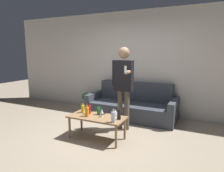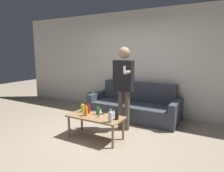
{
  "view_description": "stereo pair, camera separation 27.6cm",
  "coord_description": "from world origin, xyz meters",
  "px_view_note": "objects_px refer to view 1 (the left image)",
  "views": [
    {
      "loc": [
        1.75,
        -2.96,
        1.64
      ],
      "look_at": [
        0.03,
        0.66,
        0.95
      ],
      "focal_mm": 32.0,
      "sensor_mm": 36.0,
      "label": 1
    },
    {
      "loc": [
        2.0,
        -2.83,
        1.64
      ],
      "look_at": [
        0.03,
        0.66,
        0.95
      ],
      "focal_mm": 32.0,
      "sensor_mm": 36.0,
      "label": 2
    }
  ],
  "objects_px": {
    "coffee_table": "(97,119)",
    "person_standing_front": "(123,81)",
    "couch": "(132,105)",
    "bottle_orange": "(87,111)"
  },
  "relations": [
    {
      "from": "coffee_table",
      "to": "person_standing_front",
      "type": "xyz_separation_m",
      "value": [
        0.26,
        0.66,
        0.66
      ]
    },
    {
      "from": "couch",
      "to": "person_standing_front",
      "type": "bearing_deg",
      "value": -83.17
    },
    {
      "from": "couch",
      "to": "coffee_table",
      "type": "xyz_separation_m",
      "value": [
        -0.16,
        -1.52,
        0.09
      ]
    },
    {
      "from": "couch",
      "to": "coffee_table",
      "type": "distance_m",
      "value": 1.54
    },
    {
      "from": "couch",
      "to": "bottle_orange",
      "type": "distance_m",
      "value": 1.65
    },
    {
      "from": "couch",
      "to": "bottle_orange",
      "type": "relative_size",
      "value": 9.15
    },
    {
      "from": "coffee_table",
      "to": "bottle_orange",
      "type": "xyz_separation_m",
      "value": [
        -0.17,
        -0.07,
        0.15
      ]
    },
    {
      "from": "person_standing_front",
      "to": "couch",
      "type": "bearing_deg",
      "value": 96.83
    },
    {
      "from": "coffee_table",
      "to": "person_standing_front",
      "type": "relative_size",
      "value": 0.62
    },
    {
      "from": "couch",
      "to": "person_standing_front",
      "type": "relative_size",
      "value": 1.27
    }
  ]
}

